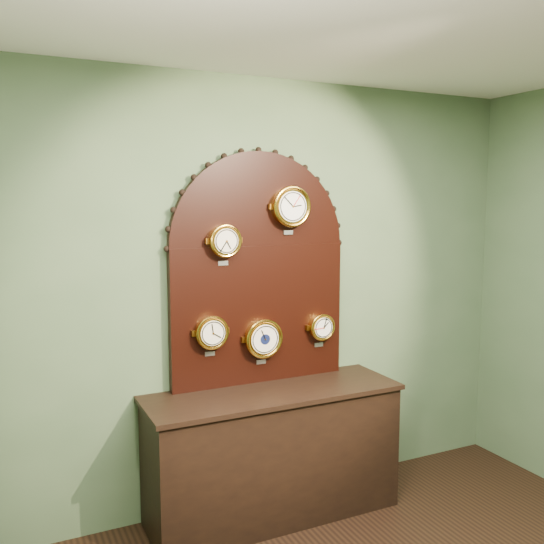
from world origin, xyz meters
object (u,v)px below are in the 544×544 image
roman_clock (225,241)px  tide_clock (321,327)px  display_board (259,262)px  barometer (263,338)px  shop_counter (273,455)px  arabic_clock (291,207)px  hygrometer (211,332)px

roman_clock → tide_clock: (0.69, 0.00, -0.61)m
display_board → barometer: 0.50m
shop_counter → display_board: size_ratio=1.05×
arabic_clock → tide_clock: 0.85m
roman_clock → tide_clock: bearing=0.1°
roman_clock → barometer: 0.69m
shop_counter → display_board: bearing=90.0°
shop_counter → roman_clock: size_ratio=6.16×
display_board → tide_clock: display_board is taller
arabic_clock → barometer: (-0.20, 0.00, -0.85)m
display_board → roman_clock: 0.30m
display_board → barometer: bearing=-90.3°
barometer → tide_clock: bearing=0.3°
hygrometer → display_board: bearing=10.6°
display_board → arabic_clock: bearing=-18.9°
shop_counter → arabic_clock: 1.60m
arabic_clock → tide_clock: size_ratio=1.33×
tide_clock → arabic_clock: bearing=-179.5°
display_board → barometer: size_ratio=4.97×
arabic_clock → roman_clock: bearing=179.8°
display_board → arabic_clock: 0.41m
hygrometer → tide_clock: (0.79, 0.00, -0.04)m
arabic_clock → hygrometer: arabic_clock is taller
shop_counter → arabic_clock: arabic_clock is taller
arabic_clock → display_board: bearing=161.1°
hygrometer → arabic_clock: bearing=-0.1°
shop_counter → display_board: 1.25m
barometer → tide_clock: barometer is taller
display_board → tide_clock: bearing=-8.6°
arabic_clock → hygrometer: (-0.55, 0.00, -0.77)m
shop_counter → barometer: 0.75m
barometer → display_board: bearing=89.7°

